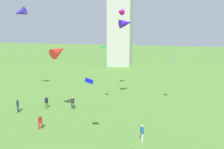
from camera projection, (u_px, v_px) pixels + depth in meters
name	position (u px, v px, depth m)	size (l,w,h in m)	color
person_0	(18.00, 105.00, 32.25)	(0.48, 0.55, 1.82)	#1E2333
person_1	(40.00, 121.00, 27.17)	(0.46, 0.47, 1.60)	red
person_3	(73.00, 102.00, 33.56)	(0.53, 0.45, 1.76)	#2D3338
person_4	(142.00, 132.00, 24.28)	(0.42, 0.54, 1.82)	silver
person_5	(46.00, 102.00, 33.67)	(0.35, 0.54, 1.77)	#51754C
kite_flying_0	(89.00, 81.00, 23.34)	(0.82, 0.81, 0.62)	#0814B3
kite_flying_1	(59.00, 51.00, 30.29)	(2.23, 2.72, 1.99)	red
kite_flying_2	(172.00, 61.00, 34.74)	(0.98, 1.03, 0.37)	purple
kite_flying_3	(20.00, 12.00, 38.32)	(2.30, 1.56, 1.81)	#4A28D7
kite_flying_4	(126.00, 23.00, 33.89)	(2.32, 2.10, 1.50)	#4517D1
kite_flying_5	(120.00, 12.00, 37.83)	(1.35, 1.69, 1.12)	#B7168F
kite_flying_6	(103.00, 47.00, 33.16)	(1.03, 1.00, 0.31)	#08D5D1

